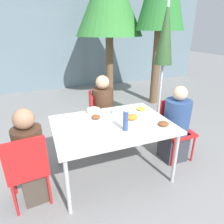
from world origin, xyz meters
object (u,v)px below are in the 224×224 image
at_px(drinking_cup, 115,111).
at_px(chair_far, 98,115).
at_px(bottle, 126,121).
at_px(person_right, 175,127).
at_px(salad_bowl, 93,111).
at_px(person_far, 103,113).
at_px(closed_umbrella, 165,40).
at_px(chair_right, 175,125).
at_px(chair_left, 27,166).
at_px(person_left, 31,159).

bearing_deg(drinking_cup, chair_far, 96.77).
bearing_deg(bottle, person_right, 12.90).
distance_m(person_right, salad_bowl, 1.18).
relative_size(chair_far, drinking_cup, 10.80).
bearing_deg(person_far, bottle, 6.81).
height_order(person_right, drinking_cup, person_right).
xyz_separation_m(closed_umbrella, bottle, (-1.23, -1.15, -0.76)).
bearing_deg(chair_far, chair_right, 61.34).
height_order(chair_left, chair_right, same).
distance_m(closed_umbrella, salad_bowl, 1.75).
distance_m(drinking_cup, salad_bowl, 0.29).
xyz_separation_m(person_left, person_far, (1.10, 0.85, 0.02)).
relative_size(person_right, chair_far, 1.28).
height_order(chair_far, drinking_cup, chair_far).
relative_size(chair_left, drinking_cup, 10.80).
height_order(person_far, drinking_cup, person_far).
distance_m(person_left, closed_umbrella, 2.72).
xyz_separation_m(person_far, salad_bowl, (-0.26, -0.37, 0.22)).
xyz_separation_m(chair_left, person_far, (1.14, 0.94, 0.04)).
bearing_deg(chair_far, bottle, 10.86).
height_order(person_left, chair_far, person_left).
bearing_deg(person_right, closed_umbrella, -109.27).
height_order(chair_far, bottle, bottle).
xyz_separation_m(person_far, drinking_cup, (-0.00, -0.50, 0.23)).
distance_m(closed_umbrella, drinking_cup, 1.60).
height_order(person_left, person_right, person_right).
bearing_deg(chair_left, bottle, -7.83).
distance_m(person_left, bottle, 1.09).
bearing_deg(salad_bowl, person_far, 55.12).
bearing_deg(person_far, chair_far, -121.94).
distance_m(closed_umbrella, bottle, 1.85).
height_order(drinking_cup, salad_bowl, drinking_cup).
xyz_separation_m(chair_left, chair_far, (1.07, 1.00, 0.00)).
height_order(chair_right, chair_far, same).
height_order(person_right, salad_bowl, person_right).
xyz_separation_m(chair_left, chair_right, (2.01, 0.24, 0.00)).
distance_m(chair_left, person_right, 1.96).
distance_m(chair_right, drinking_cup, 0.93).
bearing_deg(salad_bowl, drinking_cup, -27.14).
bearing_deg(person_far, drinking_cup, 10.08).
relative_size(person_far, drinking_cup, 14.45).
bearing_deg(person_right, drinking_cup, -17.22).
height_order(person_right, bottle, person_right).
distance_m(chair_far, drinking_cup, 0.63).
bearing_deg(drinking_cup, closed_umbrella, 29.91).
height_order(chair_far, person_far, person_far).
distance_m(chair_left, closed_umbrella, 2.79).
height_order(chair_left, drinking_cup, chair_left).
xyz_separation_m(chair_left, salad_bowl, (0.88, 0.56, 0.26)).
bearing_deg(closed_umbrella, person_left, -155.72).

